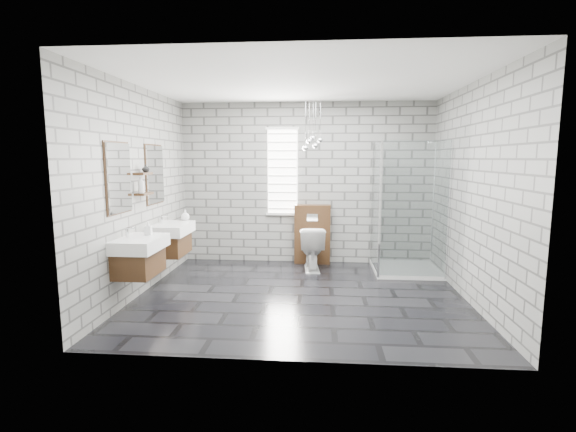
# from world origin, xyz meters

# --- Properties ---
(floor) EXTENTS (4.20, 3.60, 0.02)m
(floor) POSITION_xyz_m (0.00, 0.00, -0.01)
(floor) COLOR black
(floor) RESTS_ON ground
(ceiling) EXTENTS (4.20, 3.60, 0.02)m
(ceiling) POSITION_xyz_m (0.00, 0.00, 2.71)
(ceiling) COLOR white
(ceiling) RESTS_ON wall_back
(wall_back) EXTENTS (4.20, 0.02, 2.70)m
(wall_back) POSITION_xyz_m (0.00, 1.81, 1.35)
(wall_back) COLOR gray
(wall_back) RESTS_ON floor
(wall_front) EXTENTS (4.20, 0.02, 2.70)m
(wall_front) POSITION_xyz_m (0.00, -1.81, 1.35)
(wall_front) COLOR gray
(wall_front) RESTS_ON floor
(wall_left) EXTENTS (0.02, 3.60, 2.70)m
(wall_left) POSITION_xyz_m (-2.11, 0.00, 1.35)
(wall_left) COLOR gray
(wall_left) RESTS_ON floor
(wall_right) EXTENTS (0.02, 3.60, 2.70)m
(wall_right) POSITION_xyz_m (2.11, 0.00, 1.35)
(wall_right) COLOR gray
(wall_right) RESTS_ON floor
(vanity_left) EXTENTS (0.47, 0.70, 1.57)m
(vanity_left) POSITION_xyz_m (-1.91, -0.59, 0.76)
(vanity_left) COLOR #422814
(vanity_left) RESTS_ON wall_left
(vanity_right) EXTENTS (0.47, 0.70, 1.57)m
(vanity_right) POSITION_xyz_m (-1.91, 0.46, 0.76)
(vanity_right) COLOR #422814
(vanity_right) RESTS_ON wall_left
(shelf_lower) EXTENTS (0.14, 0.30, 0.03)m
(shelf_lower) POSITION_xyz_m (-2.03, -0.05, 1.32)
(shelf_lower) COLOR #422814
(shelf_lower) RESTS_ON wall_left
(shelf_upper) EXTENTS (0.14, 0.30, 0.03)m
(shelf_upper) POSITION_xyz_m (-2.03, -0.05, 1.58)
(shelf_upper) COLOR #422814
(shelf_upper) RESTS_ON wall_left
(window) EXTENTS (0.56, 0.05, 1.48)m
(window) POSITION_xyz_m (-0.40, 1.78, 1.55)
(window) COLOR white
(window) RESTS_ON wall_back
(cistern_panel) EXTENTS (0.60, 0.20, 1.00)m
(cistern_panel) POSITION_xyz_m (0.11, 1.70, 0.50)
(cistern_panel) COLOR #422814
(cistern_panel) RESTS_ON floor
(flush_plate) EXTENTS (0.18, 0.01, 0.12)m
(flush_plate) POSITION_xyz_m (0.11, 1.60, 0.80)
(flush_plate) COLOR silver
(flush_plate) RESTS_ON cistern_panel
(shower_enclosure) EXTENTS (1.00, 1.00, 2.03)m
(shower_enclosure) POSITION_xyz_m (1.50, 1.18, 0.50)
(shower_enclosure) COLOR white
(shower_enclosure) RESTS_ON floor
(pendant_cluster) EXTENTS (0.32, 0.25, 0.81)m
(pendant_cluster) POSITION_xyz_m (0.11, 1.38, 2.03)
(pendant_cluster) COLOR silver
(pendant_cluster) RESTS_ON ceiling
(toilet) EXTENTS (0.45, 0.72, 0.71)m
(toilet) POSITION_xyz_m (0.11, 1.28, 0.35)
(toilet) COLOR white
(toilet) RESTS_ON floor
(soap_bottle_a) EXTENTS (0.08, 0.09, 0.17)m
(soap_bottle_a) POSITION_xyz_m (-1.83, -0.42, 0.93)
(soap_bottle_a) COLOR #B2B2B2
(soap_bottle_a) RESTS_ON vanity_left
(soap_bottle_b) EXTENTS (0.16, 0.16, 0.16)m
(soap_bottle_b) POSITION_xyz_m (-1.78, 0.79, 0.93)
(soap_bottle_b) COLOR #B2B2B2
(soap_bottle_b) RESTS_ON vanity_right
(soap_bottle_c) EXTENTS (0.09, 0.09, 0.22)m
(soap_bottle_c) POSITION_xyz_m (-2.02, -0.15, 1.44)
(soap_bottle_c) COLOR #B2B2B2
(soap_bottle_c) RESTS_ON shelf_lower
(vase) EXTENTS (0.12, 0.12, 0.10)m
(vase) POSITION_xyz_m (-2.02, 0.02, 1.65)
(vase) COLOR #B2B2B2
(vase) RESTS_ON shelf_upper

